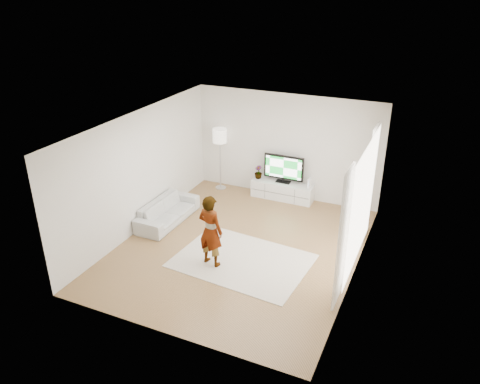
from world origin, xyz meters
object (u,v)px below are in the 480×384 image
at_px(player, 211,231).
at_px(floor_lamp, 220,138).
at_px(television, 284,168).
at_px(sofa, 168,211).
at_px(media_console, 282,190).
at_px(rug, 242,261).

height_order(player, floor_lamp, floor_lamp).
bearing_deg(television, sofa, -131.42).
distance_m(media_console, player, 3.64).
bearing_deg(sofa, media_console, -40.86).
bearing_deg(floor_lamp, player, -66.56).
bearing_deg(media_console, television, 90.00).
relative_size(media_console, player, 1.07).
distance_m(rug, floor_lamp, 4.06).
distance_m(rug, sofa, 2.53).
bearing_deg(television, floor_lamp, -177.09).
relative_size(media_console, television, 1.54).
bearing_deg(rug, player, -146.84).
xyz_separation_m(media_console, sofa, (-2.11, -2.37, 0.04)).
bearing_deg(floor_lamp, media_console, 2.04).
bearing_deg(rug, floor_lamp, 123.15).
distance_m(player, floor_lamp, 3.90).
height_order(television, rug, television).
height_order(rug, sofa, sofa).
distance_m(rug, player, 1.01).
height_order(media_console, floor_lamp, floor_lamp).
bearing_deg(rug, sofa, 159.87).
bearing_deg(floor_lamp, sofa, -97.26).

